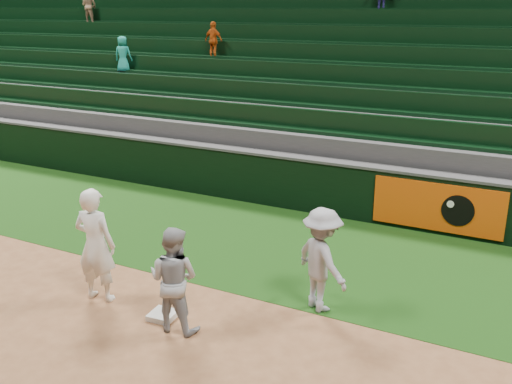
{
  "coord_description": "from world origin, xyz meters",
  "views": [
    {
      "loc": [
        4.69,
        -6.35,
        4.47
      ],
      "look_at": [
        0.25,
        2.3,
        1.3
      ],
      "focal_mm": 40.0,
      "sensor_mm": 36.0,
      "label": 1
    }
  ],
  "objects_px": {
    "base_coach": "(322,260)",
    "baserunner": "(174,279)",
    "first_base": "(163,315)",
    "first_baseman": "(95,245)"
  },
  "relations": [
    {
      "from": "baserunner",
      "to": "base_coach",
      "type": "height_order",
      "value": "base_coach"
    },
    {
      "from": "first_baseman",
      "to": "base_coach",
      "type": "relative_size",
      "value": 1.13
    },
    {
      "from": "base_coach",
      "to": "baserunner",
      "type": "bearing_deg",
      "value": 74.1
    },
    {
      "from": "base_coach",
      "to": "first_base",
      "type": "bearing_deg",
      "value": 66.15
    },
    {
      "from": "baserunner",
      "to": "base_coach",
      "type": "distance_m",
      "value": 2.23
    },
    {
      "from": "first_base",
      "to": "first_baseman",
      "type": "bearing_deg",
      "value": 178.27
    },
    {
      "from": "first_base",
      "to": "baserunner",
      "type": "bearing_deg",
      "value": -22.95
    },
    {
      "from": "first_baseman",
      "to": "base_coach",
      "type": "xyz_separation_m",
      "value": [
        3.26,
        1.3,
        -0.1
      ]
    },
    {
      "from": "baserunner",
      "to": "base_coach",
      "type": "relative_size",
      "value": 0.96
    },
    {
      "from": "first_base",
      "to": "base_coach",
      "type": "distance_m",
      "value": 2.54
    }
  ]
}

